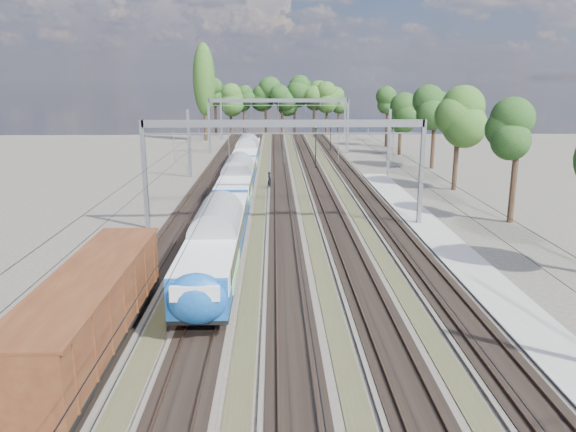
{
  "coord_description": "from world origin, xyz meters",
  "views": [
    {
      "loc": [
        -0.83,
        -16.01,
        12.29
      ],
      "look_at": [
        0.15,
        22.47,
        2.8
      ],
      "focal_mm": 35.0,
      "sensor_mm": 36.0,
      "label": 1
    }
  ],
  "objects_px": {
    "signal_near": "(316,140)",
    "freight_boxcar": "(92,307)",
    "worker": "(270,180)",
    "emu_train": "(238,176)",
    "signal_far": "(331,132)"
  },
  "relations": [
    {
      "from": "freight_boxcar",
      "to": "signal_near",
      "type": "height_order",
      "value": "signal_near"
    },
    {
      "from": "emu_train",
      "to": "signal_far",
      "type": "height_order",
      "value": "signal_far"
    },
    {
      "from": "worker",
      "to": "signal_far",
      "type": "xyz_separation_m",
      "value": [
        10.27,
        33.46,
        2.29
      ]
    },
    {
      "from": "freight_boxcar",
      "to": "signal_near",
      "type": "bearing_deg",
      "value": 75.32
    },
    {
      "from": "worker",
      "to": "signal_far",
      "type": "bearing_deg",
      "value": -37.47
    },
    {
      "from": "signal_far",
      "to": "freight_boxcar",
      "type": "bearing_deg",
      "value": -91.51
    },
    {
      "from": "emu_train",
      "to": "worker",
      "type": "distance_m",
      "value": 7.74
    },
    {
      "from": "worker",
      "to": "emu_train",
      "type": "bearing_deg",
      "value": 134.77
    },
    {
      "from": "signal_near",
      "to": "freight_boxcar",
      "type": "bearing_deg",
      "value": -114.59
    },
    {
      "from": "signal_far",
      "to": "emu_train",
      "type": "bearing_deg",
      "value": -96.11
    },
    {
      "from": "signal_near",
      "to": "signal_far",
      "type": "bearing_deg",
      "value": 68.57
    },
    {
      "from": "worker",
      "to": "signal_near",
      "type": "bearing_deg",
      "value": -44.84
    },
    {
      "from": "freight_boxcar",
      "to": "worker",
      "type": "distance_m",
      "value": 40.17
    },
    {
      "from": "worker",
      "to": "signal_near",
      "type": "height_order",
      "value": "signal_near"
    },
    {
      "from": "worker",
      "to": "signal_near",
      "type": "xyz_separation_m",
      "value": [
        6.25,
        13.77,
        3.01
      ]
    }
  ]
}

